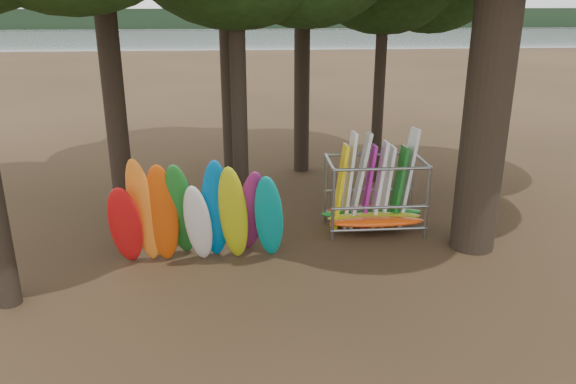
{
  "coord_description": "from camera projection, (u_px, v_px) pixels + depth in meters",
  "views": [
    {
      "loc": [
        -1.95,
        -12.77,
        6.4
      ],
      "look_at": [
        -0.8,
        1.5,
        1.4
      ],
      "focal_mm": 35.0,
      "sensor_mm": 36.0,
      "label": 1
    }
  ],
  "objects": [
    {
      "name": "far_shore",
      "position": [
        250.0,
        19.0,
        117.12
      ],
      "size": [
        160.0,
        4.0,
        4.0
      ],
      "primitive_type": "cube",
      "color": "black",
      "rests_on": "ground"
    },
    {
      "name": "ground",
      "position": [
        324.0,
        262.0,
        14.27
      ],
      "size": [
        120.0,
        120.0,
        0.0
      ],
      "primitive_type": "plane",
      "color": "#47331E",
      "rests_on": "ground"
    },
    {
      "name": "kayak_row",
      "position": [
        197.0,
        216.0,
        13.62
      ],
      "size": [
        4.33,
        2.1,
        3.1
      ],
      "color": "red",
      "rests_on": "ground"
    },
    {
      "name": "storage_rack",
      "position": [
        374.0,
        197.0,
        16.02
      ],
      "size": [
        2.99,
        1.51,
        2.91
      ],
      "color": "gray",
      "rests_on": "ground"
    },
    {
      "name": "lake",
      "position": [
        257.0,
        50.0,
        70.73
      ],
      "size": [
        160.0,
        160.0,
        0.0
      ],
      "primitive_type": "plane",
      "color": "gray",
      "rests_on": "ground"
    }
  ]
}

